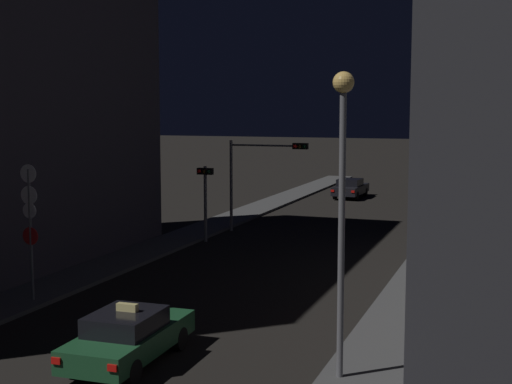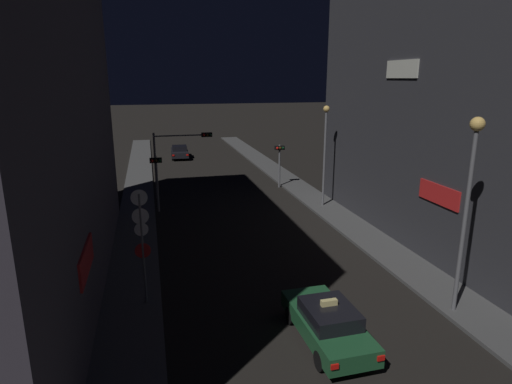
{
  "view_description": "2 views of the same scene",
  "coord_description": "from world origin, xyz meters",
  "px_view_note": "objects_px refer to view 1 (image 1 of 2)",
  "views": [
    {
      "loc": [
        9.6,
        -7.08,
        6.67
      ],
      "look_at": [
        -0.97,
        22.25,
        3.05
      ],
      "focal_mm": 51.25,
      "sensor_mm": 36.0,
      "label": 1
    },
    {
      "loc": [
        -5.28,
        -2.86,
        8.78
      ],
      "look_at": [
        0.17,
        19.03,
        2.8
      ],
      "focal_mm": 30.24,
      "sensor_mm": 36.0,
      "label": 2
    }
  ],
  "objects_px": {
    "sign_pole_left": "(30,219)",
    "street_lamp_far_block": "(434,159)",
    "traffic_light_overhead": "(261,166)",
    "taxi": "(129,336)",
    "traffic_light_right_kerb": "(420,189)",
    "street_lamp_near_block": "(342,172)",
    "traffic_light_left_kerb": "(205,188)",
    "far_car": "(350,188)"
  },
  "relations": [
    {
      "from": "sign_pole_left",
      "to": "street_lamp_far_block",
      "type": "distance_m",
      "value": 16.39
    },
    {
      "from": "traffic_light_right_kerb",
      "to": "far_car",
      "type": "bearing_deg",
      "value": 114.16
    },
    {
      "from": "traffic_light_overhead",
      "to": "street_lamp_near_block",
      "type": "height_order",
      "value": "street_lamp_near_block"
    },
    {
      "from": "traffic_light_left_kerb",
      "to": "far_car",
      "type": "bearing_deg",
      "value": 81.73
    },
    {
      "from": "taxi",
      "to": "traffic_light_left_kerb",
      "type": "distance_m",
      "value": 17.56
    },
    {
      "from": "sign_pole_left",
      "to": "street_lamp_far_block",
      "type": "height_order",
      "value": "street_lamp_far_block"
    },
    {
      "from": "far_car",
      "to": "traffic_light_left_kerb",
      "type": "relative_size",
      "value": 1.19
    },
    {
      "from": "traffic_light_right_kerb",
      "to": "taxi",
      "type": "bearing_deg",
      "value": -102.65
    },
    {
      "from": "traffic_light_right_kerb",
      "to": "street_lamp_far_block",
      "type": "xyz_separation_m",
      "value": [
        1.32,
        -6.1,
        1.96
      ]
    },
    {
      "from": "sign_pole_left",
      "to": "street_lamp_far_block",
      "type": "xyz_separation_m",
      "value": [
        12.05,
        10.99,
        1.6
      ]
    },
    {
      "from": "far_car",
      "to": "sign_pole_left",
      "type": "bearing_deg",
      "value": -96.53
    },
    {
      "from": "street_lamp_far_block",
      "to": "traffic_light_overhead",
      "type": "bearing_deg",
      "value": 151.58
    },
    {
      "from": "traffic_light_left_kerb",
      "to": "traffic_light_right_kerb",
      "type": "height_order",
      "value": "traffic_light_left_kerb"
    },
    {
      "from": "taxi",
      "to": "traffic_light_right_kerb",
      "type": "xyz_separation_m",
      "value": [
        4.74,
        21.09,
        1.83
      ]
    },
    {
      "from": "traffic_light_overhead",
      "to": "street_lamp_far_block",
      "type": "relative_size",
      "value": 0.72
    },
    {
      "from": "sign_pole_left",
      "to": "street_lamp_far_block",
      "type": "bearing_deg",
      "value": 42.37
    },
    {
      "from": "traffic_light_right_kerb",
      "to": "street_lamp_far_block",
      "type": "relative_size",
      "value": 0.52
    },
    {
      "from": "far_car",
      "to": "traffic_light_left_kerb",
      "type": "xyz_separation_m",
      "value": [
        -2.91,
        -20.0,
        1.97
      ]
    },
    {
      "from": "street_lamp_far_block",
      "to": "taxi",
      "type": "bearing_deg",
      "value": -112.0
    },
    {
      "from": "taxi",
      "to": "street_lamp_far_block",
      "type": "bearing_deg",
      "value": 68.0
    },
    {
      "from": "traffic_light_overhead",
      "to": "traffic_light_right_kerb",
      "type": "bearing_deg",
      "value": 6.69
    },
    {
      "from": "traffic_light_overhead",
      "to": "traffic_light_left_kerb",
      "type": "bearing_deg",
      "value": -116.32
    },
    {
      "from": "traffic_light_overhead",
      "to": "street_lamp_near_block",
      "type": "relative_size",
      "value": 0.67
    },
    {
      "from": "street_lamp_far_block",
      "to": "sign_pole_left",
      "type": "bearing_deg",
      "value": -137.63
    },
    {
      "from": "traffic_light_overhead",
      "to": "far_car",
      "type": "bearing_deg",
      "value": 85.87
    },
    {
      "from": "traffic_light_left_kerb",
      "to": "sign_pole_left",
      "type": "distance_m",
      "value": 12.7
    },
    {
      "from": "far_car",
      "to": "sign_pole_left",
      "type": "distance_m",
      "value": 32.97
    },
    {
      "from": "taxi",
      "to": "traffic_light_overhead",
      "type": "relative_size",
      "value": 0.91
    },
    {
      "from": "traffic_light_overhead",
      "to": "traffic_light_right_kerb",
      "type": "xyz_separation_m",
      "value": [
        8.18,
        0.96,
        -1.04
      ]
    },
    {
      "from": "traffic_light_right_kerb",
      "to": "street_lamp_near_block",
      "type": "bearing_deg",
      "value": -87.9
    },
    {
      "from": "traffic_light_right_kerb",
      "to": "traffic_light_overhead",
      "type": "bearing_deg",
      "value": -173.31
    },
    {
      "from": "traffic_light_left_kerb",
      "to": "traffic_light_right_kerb",
      "type": "relative_size",
      "value": 1.06
    },
    {
      "from": "traffic_light_left_kerb",
      "to": "traffic_light_right_kerb",
      "type": "xyz_separation_m",
      "value": [
        9.9,
        4.42,
        -0.14
      ]
    },
    {
      "from": "traffic_light_left_kerb",
      "to": "sign_pole_left",
      "type": "bearing_deg",
      "value": -93.77
    },
    {
      "from": "sign_pole_left",
      "to": "street_lamp_near_block",
      "type": "xyz_separation_m",
      "value": [
        11.48,
        -3.42,
        2.23
      ]
    },
    {
      "from": "taxi",
      "to": "street_lamp_far_block",
      "type": "relative_size",
      "value": 0.65
    },
    {
      "from": "traffic_light_right_kerb",
      "to": "sign_pole_left",
      "type": "distance_m",
      "value": 20.19
    },
    {
      "from": "taxi",
      "to": "traffic_light_right_kerb",
      "type": "bearing_deg",
      "value": 77.35
    },
    {
      "from": "traffic_light_left_kerb",
      "to": "traffic_light_overhead",
      "type": "bearing_deg",
      "value": 63.68
    },
    {
      "from": "traffic_light_left_kerb",
      "to": "street_lamp_far_block",
      "type": "distance_m",
      "value": 11.49
    },
    {
      "from": "far_car",
      "to": "taxi",
      "type": "bearing_deg",
      "value": -86.48
    },
    {
      "from": "traffic_light_left_kerb",
      "to": "street_lamp_near_block",
      "type": "bearing_deg",
      "value": -56.52
    }
  ]
}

